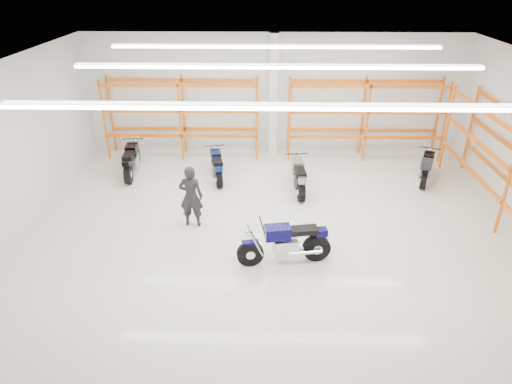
{
  "coord_description": "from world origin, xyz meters",
  "views": [
    {
      "loc": [
        -0.27,
        -10.89,
        6.67
      ],
      "look_at": [
        -0.53,
        0.5,
        0.94
      ],
      "focal_mm": 32.0,
      "sensor_mm": 36.0,
      "label": 1
    }
  ],
  "objects_px": {
    "motorcycle_back_b": "(217,166)",
    "motorcycle_back_c": "(298,177)",
    "motorcycle_back_a": "(131,161)",
    "structural_column": "(273,96)",
    "motorcycle_main": "(288,244)",
    "standing_man": "(191,196)",
    "motorcycle_back_d": "(426,168)"
  },
  "relations": [
    {
      "from": "motorcycle_main",
      "to": "motorcycle_back_b",
      "type": "height_order",
      "value": "motorcycle_main"
    },
    {
      "from": "standing_man",
      "to": "motorcycle_back_a",
      "type": "bearing_deg",
      "value": -49.98
    },
    {
      "from": "motorcycle_main",
      "to": "motorcycle_back_a",
      "type": "xyz_separation_m",
      "value": [
        -5.24,
        5.13,
        -0.01
      ]
    },
    {
      "from": "motorcycle_back_d",
      "to": "standing_man",
      "type": "height_order",
      "value": "standing_man"
    },
    {
      "from": "standing_man",
      "to": "structural_column",
      "type": "height_order",
      "value": "structural_column"
    },
    {
      "from": "motorcycle_back_c",
      "to": "structural_column",
      "type": "height_order",
      "value": "structural_column"
    },
    {
      "from": "motorcycle_back_c",
      "to": "motorcycle_back_d",
      "type": "distance_m",
      "value": 4.41
    },
    {
      "from": "motorcycle_back_a",
      "to": "standing_man",
      "type": "height_order",
      "value": "standing_man"
    },
    {
      "from": "motorcycle_back_b",
      "to": "structural_column",
      "type": "relative_size",
      "value": 0.46
    },
    {
      "from": "motorcycle_back_b",
      "to": "standing_man",
      "type": "bearing_deg",
      "value": -97.23
    },
    {
      "from": "motorcycle_back_b",
      "to": "motorcycle_back_c",
      "type": "height_order",
      "value": "motorcycle_back_c"
    },
    {
      "from": "motorcycle_back_c",
      "to": "standing_man",
      "type": "bearing_deg",
      "value": -144.75
    },
    {
      "from": "motorcycle_main",
      "to": "structural_column",
      "type": "bearing_deg",
      "value": 92.42
    },
    {
      "from": "standing_man",
      "to": "motorcycle_back_d",
      "type": "bearing_deg",
      "value": -155.95
    },
    {
      "from": "motorcycle_back_b",
      "to": "standing_man",
      "type": "height_order",
      "value": "standing_man"
    },
    {
      "from": "motorcycle_back_b",
      "to": "motorcycle_back_c",
      "type": "xyz_separation_m",
      "value": [
        2.72,
        -0.87,
        0.02
      ]
    },
    {
      "from": "motorcycle_back_a",
      "to": "standing_man",
      "type": "xyz_separation_m",
      "value": [
        2.61,
        -3.37,
        0.38
      ]
    },
    {
      "from": "motorcycle_back_b",
      "to": "motorcycle_back_d",
      "type": "xyz_separation_m",
      "value": [
        7.06,
        -0.08,
        0.05
      ]
    },
    {
      "from": "motorcycle_back_a",
      "to": "standing_man",
      "type": "relative_size",
      "value": 1.27
    },
    {
      "from": "motorcycle_back_b",
      "to": "motorcycle_back_d",
      "type": "bearing_deg",
      "value": -0.67
    },
    {
      "from": "standing_man",
      "to": "structural_column",
      "type": "distance_m",
      "value": 6.18
    },
    {
      "from": "standing_man",
      "to": "structural_column",
      "type": "bearing_deg",
      "value": -110.43
    },
    {
      "from": "motorcycle_back_d",
      "to": "motorcycle_back_c",
      "type": "bearing_deg",
      "value": -169.75
    },
    {
      "from": "motorcycle_back_a",
      "to": "motorcycle_back_c",
      "type": "xyz_separation_m",
      "value": [
        5.72,
        -1.17,
        -0.02
      ]
    },
    {
      "from": "motorcycle_back_a",
      "to": "motorcycle_back_c",
      "type": "distance_m",
      "value": 5.84
    },
    {
      "from": "motorcycle_main",
      "to": "motorcycle_back_d",
      "type": "height_order",
      "value": "motorcycle_main"
    },
    {
      "from": "structural_column",
      "to": "motorcycle_main",
      "type": "bearing_deg",
      "value": -87.58
    },
    {
      "from": "motorcycle_back_c",
      "to": "structural_column",
      "type": "relative_size",
      "value": 0.49
    },
    {
      "from": "motorcycle_back_c",
      "to": "motorcycle_back_d",
      "type": "relative_size",
      "value": 1.06
    },
    {
      "from": "motorcycle_main",
      "to": "structural_column",
      "type": "height_order",
      "value": "structural_column"
    },
    {
      "from": "motorcycle_back_a",
      "to": "motorcycle_back_d",
      "type": "xyz_separation_m",
      "value": [
        10.06,
        -0.38,
        0.0
      ]
    },
    {
      "from": "motorcycle_back_b",
      "to": "motorcycle_back_a",
      "type": "bearing_deg",
      "value": 174.29
    }
  ]
}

